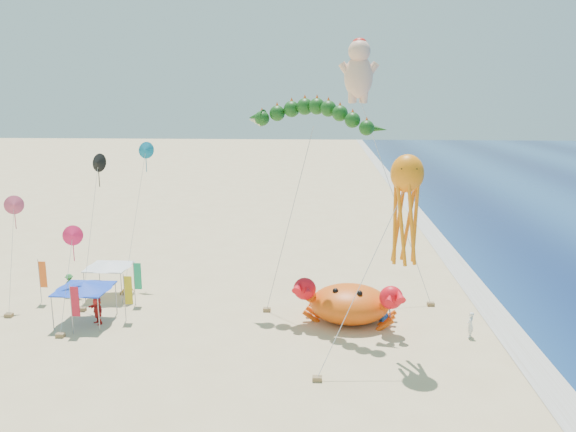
% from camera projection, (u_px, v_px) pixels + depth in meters
% --- Properties ---
extents(ground, '(320.00, 320.00, 0.00)m').
position_uv_depth(ground, '(316.00, 319.00, 36.92)').
color(ground, '#D1B784').
rests_on(ground, ground).
extents(foam_strip, '(320.00, 320.00, 0.00)m').
position_uv_depth(foam_strip, '(502.00, 324.00, 36.15)').
color(foam_strip, silver).
rests_on(foam_strip, ground).
extents(crab_inflatable, '(6.94, 5.28, 3.04)m').
position_uv_depth(crab_inflatable, '(350.00, 303.00, 36.14)').
color(crab_inflatable, '#EC520C').
rests_on(crab_inflatable, ground).
extents(dragon_kite, '(9.29, 5.12, 13.94)m').
position_uv_depth(dragon_kite, '(311.00, 120.00, 35.98)').
color(dragon_kite, '#113F11').
rests_on(dragon_kite, ground).
extents(cherub_kite, '(6.49, 5.03, 18.43)m').
position_uv_depth(cherub_kite, '(359.00, 69.00, 40.08)').
color(cherub_kite, '#FFBD9B').
rests_on(cherub_kite, ground).
extents(octopus_kite, '(5.83, 4.78, 11.34)m').
position_uv_depth(octopus_kite, '(406.00, 201.00, 30.45)').
color(octopus_kite, orange).
rests_on(octopus_kite, ground).
extents(canopy_blue, '(3.52, 3.52, 2.71)m').
position_uv_depth(canopy_blue, '(84.00, 286.00, 36.04)').
color(canopy_blue, gray).
rests_on(canopy_blue, ground).
extents(canopy_white, '(3.21, 3.21, 2.71)m').
position_uv_depth(canopy_white, '(109.00, 264.00, 40.73)').
color(canopy_white, gray).
rests_on(canopy_white, ground).
extents(feather_flags, '(7.70, 5.17, 3.20)m').
position_uv_depth(feather_flags, '(95.00, 286.00, 37.25)').
color(feather_flags, gray).
rests_on(feather_flags, ground).
extents(beachgoers, '(28.46, 6.44, 1.90)m').
position_uv_depth(beachgoers, '(163.00, 301.00, 37.82)').
color(beachgoers, red).
rests_on(beachgoers, ground).
extents(small_kites, '(8.87, 11.99, 11.01)m').
position_uv_depth(small_kites, '(84.00, 199.00, 38.83)').
color(small_kites, '#FD1C53').
rests_on(small_kites, ground).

